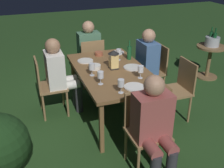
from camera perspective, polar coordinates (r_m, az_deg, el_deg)
ground_plane at (r=4.09m, az=0.00°, el=-6.49°), size 16.00×16.00×0.00m
dining_table at (r=3.77m, az=0.00°, el=2.24°), size 1.62×0.94×0.74m
chair_side_left_a at (r=3.92m, az=13.76°, el=-0.70°), size 0.42×0.40×0.87m
chair_side_left_b at (r=4.49m, az=8.80°, el=3.24°), size 0.42×0.40×0.87m
person_in_blue at (r=4.34m, az=6.65°, el=4.76°), size 0.38×0.47×1.15m
chair_side_right_b at (r=4.01m, az=-13.46°, el=-0.06°), size 0.42×0.40×0.87m
person_in_cream at (r=3.97m, az=-10.90°, el=2.33°), size 0.38×0.47×1.15m
chair_head_near at (r=3.02m, az=6.94°, el=-8.83°), size 0.40×0.42×0.87m
person_in_rust at (r=2.79m, az=8.90°, el=-8.39°), size 0.48×0.38×1.15m
chair_head_far at (r=4.78m, az=-4.34°, el=4.93°), size 0.40×0.42×0.87m
person_in_green at (r=4.91m, az=-5.04°, el=7.36°), size 0.48×0.38×1.15m
lantern_centerpiece at (r=3.74m, az=0.35°, el=5.38°), size 0.15×0.15×0.27m
green_bottle_on_table at (r=4.09m, az=3.63°, el=6.64°), size 0.07×0.07×0.29m
wine_glass_a at (r=3.47m, az=6.03°, el=3.02°), size 0.08×0.08×0.17m
wine_glass_b at (r=3.08m, az=1.89°, el=0.08°), size 0.08×0.08×0.17m
wine_glass_c at (r=4.06m, az=1.39°, el=6.63°), size 0.08×0.08×0.17m
wine_glass_d at (r=3.54m, az=-4.28°, el=3.55°), size 0.08×0.08×0.17m
wine_glass_e at (r=3.29m, az=-2.43°, el=1.81°), size 0.08×0.08×0.17m
plate_a at (r=4.06m, az=-5.61°, el=4.86°), size 0.23×0.23×0.01m
plate_b at (r=3.81m, az=4.36°, el=3.48°), size 0.26×0.26×0.01m
plate_c at (r=4.38m, az=1.21°, el=6.61°), size 0.20×0.20×0.01m
plate_d at (r=3.26m, az=4.67°, el=-0.61°), size 0.25×0.25×0.01m
bowl_olives at (r=4.27m, az=-2.85°, el=6.40°), size 0.12×0.12×0.06m
bowl_bread at (r=3.78m, az=-3.66°, el=3.64°), size 0.17×0.17×0.06m
side_table at (r=5.46m, az=19.80°, el=5.42°), size 0.53×0.53×0.63m
ice_bucket at (r=5.37m, az=20.30°, el=8.52°), size 0.26×0.26×0.34m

